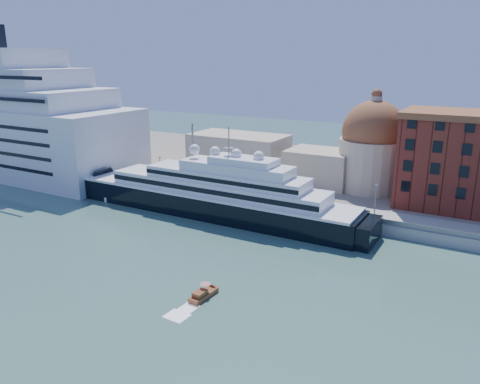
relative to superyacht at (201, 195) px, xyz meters
The scene contains 9 objects.
ground 25.81m from the superyacht, 64.75° to the right, with size 400.00×400.00×0.00m, color #38625A.
quay 15.77m from the superyacht, 45.42° to the left, with size 180.00×10.00×2.50m, color gray.
land 53.23m from the superyacht, 78.22° to the left, with size 260.00×72.00×2.00m, color slate.
quay_fence 12.72m from the superyacht, 30.95° to the left, with size 180.00×0.10×1.20m, color slate.
superyacht is the anchor object (origin of this frame).
service_barge 22.43m from the superyacht, behind, with size 11.53×5.71×2.48m.
water_taxi 43.83m from the superyacht, 55.50° to the right, with size 2.24×5.85×2.73m.
church 39.30m from the superyacht, 63.60° to the left, with size 66.00×18.00×25.50m.
lamp_posts 10.89m from the superyacht, 101.13° to the left, with size 120.80×2.40×18.00m.
Camera 1 is at (52.47, -68.97, 37.37)m, focal length 35.00 mm.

